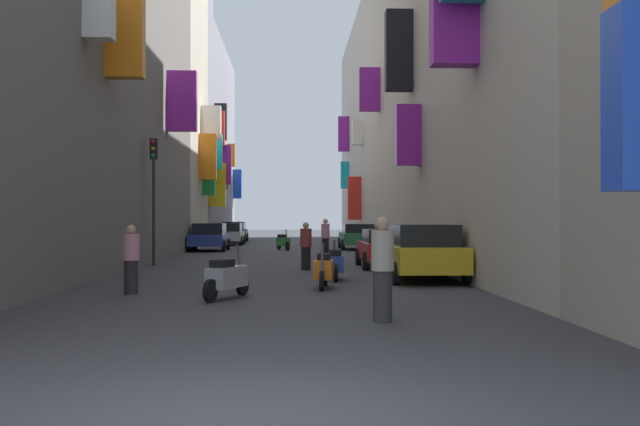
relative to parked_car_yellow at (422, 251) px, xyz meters
The scene contains 20 objects.
ground_plane 16.99m from the parked_car_yellow, 103.65° to the left, with size 140.00×140.00×0.00m, color #38383D.
building_left_mid_a 25.99m from the parked_car_yellow, 118.64° to the left, with size 7.16×7.66×15.80m.
building_left_mid_b 31.01m from the parked_car_yellow, 113.63° to the left, with size 7.38×3.13×18.70m.
building_left_mid_c 40.15m from the parked_car_yellow, 107.66° to the left, with size 6.83×17.60×15.41m.
building_right_mid_b 30.75m from the parked_car_yellow, 82.31° to the left, with size 7.09×33.84×16.46m.
parked_car_yellow is the anchor object (origin of this frame).
parked_car_green 19.68m from the parked_car_yellow, 89.98° to the left, with size 1.97×4.32×1.41m.
parked_car_black 33.15m from the parked_car_yellow, 103.76° to the left, with size 1.92×4.36×1.48m.
parked_car_blue 19.95m from the parked_car_yellow, 113.71° to the left, with size 1.96×3.93×1.46m.
parked_car_red 5.18m from the parked_car_yellow, 92.81° to the left, with size 2.02×3.96×1.34m.
parked_car_silver 27.49m from the parked_car_yellow, 106.31° to the left, with size 1.95×3.92×1.43m.
scooter_orange 3.51m from the parked_car_yellow, 144.06° to the right, with size 0.55×1.79×1.13m.
scooter_silver 6.58m from the parked_car_yellow, 139.55° to the right, with size 0.86×1.86×1.13m.
scooter_blue 2.44m from the parked_car_yellow, behind, with size 0.47×1.90×1.13m.
scooter_green 19.17m from the parked_car_yellow, 102.40° to the left, with size 0.80×1.85×1.13m.
pedestrian_crossing 5.15m from the parked_car_yellow, 127.68° to the left, with size 0.51×0.51×1.59m.
pedestrian_near_left 8.01m from the parked_car_yellow, 105.11° to the right, with size 0.53×0.53×1.76m.
pedestrian_near_right 7.94m from the parked_car_yellow, 156.58° to the right, with size 0.53×0.53×1.57m.
pedestrian_mid_street 12.72m from the parked_car_yellow, 99.54° to the left, with size 0.51×0.51×1.70m.
traffic_light_near_corner 11.05m from the parked_car_yellow, 143.21° to the left, with size 0.26×0.34×4.63m.
Camera 1 is at (0.42, -5.98, 1.73)m, focal length 39.78 mm.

